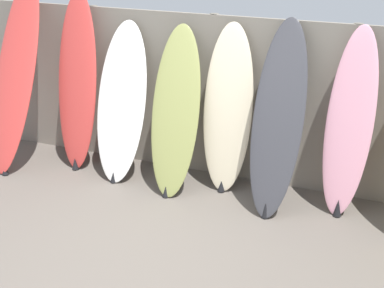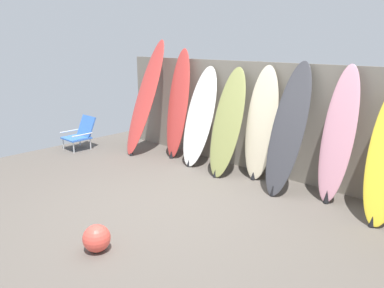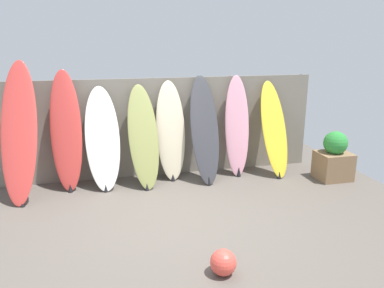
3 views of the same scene
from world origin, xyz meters
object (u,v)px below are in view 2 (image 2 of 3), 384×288
surfboard_olive_3 (227,123)px  surfboard_red_1 (178,104)px  beach_chair (81,133)px  surfboard_red_0 (145,98)px  surfboard_white_2 (200,117)px  beach_ball (97,238)px  surfboard_pink_6 (338,136)px  surfboard_charcoal_5 (288,129)px  surfboard_cream_4 (261,124)px

surfboard_olive_3 → surfboard_red_1: bearing=174.6°
surfboard_red_1 → beach_chair: 2.17m
surfboard_red_0 → surfboard_white_2: 1.28m
surfboard_white_2 → beach_ball: (1.20, -2.89, -0.70)m
surfboard_red_1 → surfboard_olive_3: bearing=-5.4°
surfboard_pink_6 → beach_chair: (-4.81, -1.00, -0.58)m
surfboard_olive_3 → beach_chair: 3.23m
surfboard_red_0 → surfboard_pink_6: 3.67m
surfboard_red_0 → surfboard_olive_3: (1.92, 0.09, -0.22)m
surfboard_red_1 → surfboard_white_2: (0.57, -0.04, -0.15)m
beach_chair → surfboard_olive_3: bearing=-4.6°
surfboard_red_0 → surfboard_white_2: bearing=7.9°
surfboard_charcoal_5 → beach_chair: 4.28m
surfboard_cream_4 → surfboard_charcoal_5: 0.60m
surfboard_cream_4 → beach_ball: size_ratio=6.14×
surfboard_red_1 → beach_ball: bearing=-58.8°
surfboard_olive_3 → surfboard_cream_4: 0.54m
surfboard_olive_3 → beach_chair: bearing=-164.5°
surfboard_white_2 → surfboard_pink_6: bearing=1.6°
surfboard_pink_6 → beach_chair: surfboard_pink_6 is taller
surfboard_red_1 → surfboard_charcoal_5: 2.33m
beach_chair → surfboard_pink_6: bearing=-8.4°
surfboard_white_2 → surfboard_pink_6: 2.41m
surfboard_cream_4 → surfboard_charcoal_5: size_ratio=0.95×
surfboard_red_1 → surfboard_olive_3: 1.26m
surfboard_olive_3 → beach_chair: surfboard_olive_3 is taller
surfboard_cream_4 → beach_chair: bearing=-163.7°
surfboard_red_0 → surfboard_pink_6: size_ratio=1.18×
surfboard_olive_3 → surfboard_cream_4: size_ratio=0.98×
surfboard_charcoal_5 → surfboard_red_0: bearing=-178.2°
surfboard_red_0 → surfboard_pink_6: bearing=3.8°
surfboard_cream_4 → surfboard_pink_6: (1.23, -0.05, 0.03)m
surfboard_red_0 → surfboard_red_1: size_ratio=1.08×
surfboard_red_1 → beach_chair: size_ratio=3.11×
surfboard_olive_3 → beach_ball: bearing=-79.5°
surfboard_red_0 → surfboard_cream_4: size_ratio=1.22×
surfboard_pink_6 → surfboard_cream_4: bearing=177.7°
surfboard_charcoal_5 → surfboard_cream_4: bearing=161.3°
surfboard_red_1 → surfboard_cream_4: 1.76m
surfboard_olive_3 → beach_ball: 2.95m
surfboard_red_0 → beach_chair: size_ratio=3.36×
surfboard_red_0 → surfboard_red_1: (0.67, 0.21, -0.08)m
surfboard_white_2 → surfboard_olive_3: (0.68, -0.08, 0.01)m
beach_ball → surfboard_red_0: bearing=132.0°
surfboard_charcoal_5 → beach_chair: surfboard_charcoal_5 is taller
surfboard_cream_4 → beach_chair: surfboard_cream_4 is taller
surfboard_red_0 → beach_ball: size_ratio=7.50×
surfboard_red_0 → surfboard_cream_4: bearing=6.8°
surfboard_cream_4 → surfboard_charcoal_5: bearing=-18.7°
surfboard_cream_4 → beach_ball: bearing=-89.7°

